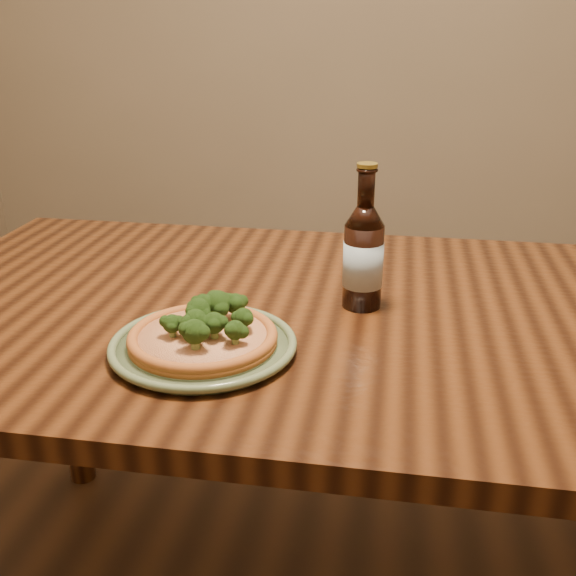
% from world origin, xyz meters
% --- Properties ---
extents(table, '(1.60, 0.90, 0.75)m').
position_xyz_m(table, '(0.00, 0.10, 0.66)').
color(table, '#43220E').
rests_on(table, ground).
extents(plate, '(0.29, 0.29, 0.02)m').
position_xyz_m(plate, '(-0.17, -0.10, 0.76)').
color(plate, '#5F704D').
rests_on(plate, table).
extents(pizza, '(0.23, 0.23, 0.07)m').
position_xyz_m(pizza, '(-0.17, -0.09, 0.78)').
color(pizza, '#AD5E27').
rests_on(pizza, plate).
extents(beer_bottle, '(0.07, 0.07, 0.26)m').
position_xyz_m(beer_bottle, '(0.06, 0.12, 0.85)').
color(beer_bottle, black).
rests_on(beer_bottle, table).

